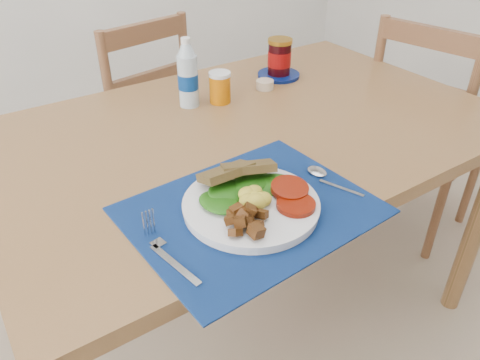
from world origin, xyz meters
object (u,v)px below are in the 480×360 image
Objects in this scene: breakfast_plate at (250,204)px; jam_on_saucer at (279,60)px; chair_far at (137,102)px; water_bottle at (188,77)px; juice_glass at (220,88)px; chair_end at (426,112)px.

breakfast_plate is 1.94× the size of jam_on_saucer.
water_bottle is (-0.04, -0.53, 0.28)m from chair_far.
jam_on_saucer is (0.27, 0.07, 0.01)m from juice_glass.
juice_glass is at bearing -19.49° from water_bottle.
water_bottle reaches higher than jam_on_saucer.
chair_end is 4.01× the size of breakfast_plate.
chair_end is at bearing -22.55° from jam_on_saucer.
chair_end is at bearing -11.07° from juice_glass.
chair_end is at bearing 129.85° from chair_far.
chair_far is at bearing 123.30° from jam_on_saucer.
chair_far is at bearing 85.94° from water_bottle.
chair_far reaches higher than breakfast_plate.
breakfast_plate is at bearing -132.31° from jam_on_saucer.
chair_end reaches higher than breakfast_plate.
chair_end is at bearing -11.92° from water_bottle.
chair_end is 0.87m from juice_glass.
chair_end is 5.49× the size of water_bottle.
chair_far is 0.64m from jam_on_saucer.
jam_on_saucer is (0.36, 0.04, -0.03)m from water_bottle.
chair_end is (0.87, -0.72, 0.01)m from chair_far.
breakfast_plate is 0.77m from jam_on_saucer.
water_bottle is at bearing 66.71° from chair_end.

